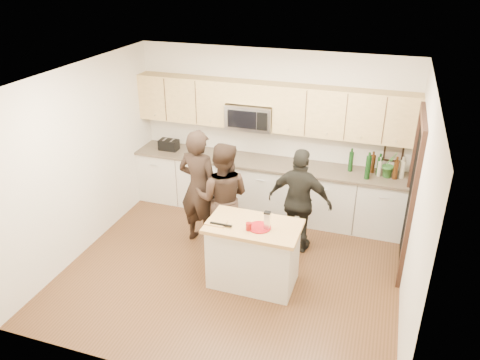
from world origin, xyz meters
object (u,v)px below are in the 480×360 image
(island, at_px, (253,254))
(woman_right, at_px, (300,202))
(toaster, at_px, (169,145))
(woman_left, at_px, (199,188))
(woman_center, at_px, (223,198))

(island, xyz_separation_m, woman_right, (0.40, 0.98, 0.35))
(island, distance_m, toaster, 2.87)
(woman_left, bearing_deg, woman_center, 177.25)
(toaster, bearing_deg, island, -41.84)
(toaster, height_order, woman_left, woman_left)
(woman_left, height_order, woman_center, woman_left)
(toaster, bearing_deg, woman_left, -47.51)
(woman_left, bearing_deg, woman_right, -163.31)
(island, bearing_deg, woman_right, 68.32)
(toaster, height_order, woman_center, woman_center)
(toaster, relative_size, woman_left, 0.18)
(island, height_order, woman_left, woman_left)
(woman_left, xyz_separation_m, woman_right, (1.46, 0.23, -0.10))
(toaster, xyz_separation_m, woman_right, (2.50, -0.90, -0.23))
(woman_center, bearing_deg, island, 125.69)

